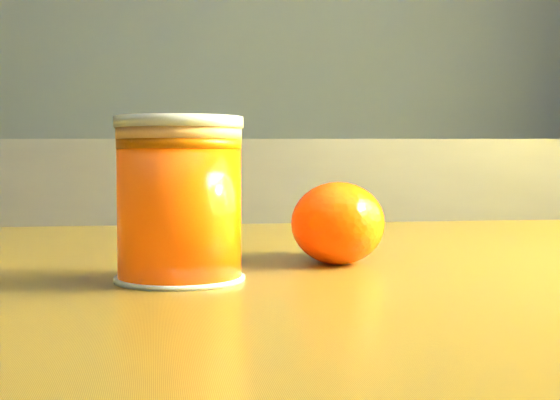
{
  "coord_description": "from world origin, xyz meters",
  "views": [
    {
      "loc": [
        0.74,
        -0.55,
        0.86
      ],
      "look_at": [
        0.74,
        -0.05,
        0.83
      ],
      "focal_mm": 50.0,
      "sensor_mm": 36.0,
      "label": 1
    }
  ],
  "objects": [
    {
      "name": "table",
      "position": [
        0.77,
        0.01,
        0.68
      ],
      "size": [
        1.14,
        0.88,
        0.78
      ],
      "rotation": [
        0.0,
        0.0,
        0.16
      ],
      "color": "brown",
      "rests_on": "ground"
    },
    {
      "name": "juice_glass",
      "position": [
        0.68,
        -0.06,
        0.83
      ],
      "size": [
        0.08,
        0.08,
        0.1
      ],
      "rotation": [
        0.0,
        0.0,
        0.32
      ],
      "color": "#FF4E05",
      "rests_on": "table"
    },
    {
      "name": "orange_front",
      "position": [
        0.78,
        0.05,
        0.81
      ],
      "size": [
        0.09,
        0.09,
        0.06
      ],
      "primitive_type": "ellipsoid",
      "rotation": [
        0.0,
        0.0,
        0.43
      ],
      "color": "#FF4C05",
      "rests_on": "table"
    },
    {
      "name": "orange_back",
      "position": [
        0.78,
        0.01,
        0.81
      ],
      "size": [
        0.08,
        0.08,
        0.06
      ],
      "primitive_type": "ellipsoid",
      "rotation": [
        0.0,
        0.0,
        0.12
      ],
      "color": "#FF4C05",
      "rests_on": "table"
    }
  ]
}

